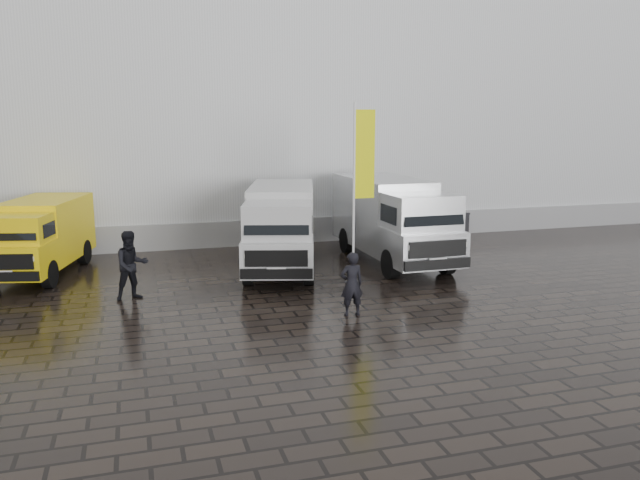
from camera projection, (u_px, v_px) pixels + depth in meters
The scene contains 10 objects.
ground at pixel (350, 296), 17.46m from camera, with size 120.00×120.00×0.00m, color black.
exhibition_hall at pixel (284, 97), 31.95m from camera, with size 44.00×16.00×12.00m, color silver.
hall_plinth at pixel (332, 229), 25.41m from camera, with size 44.00×0.15×1.00m, color gray.
van_yellow at pixel (39, 239), 19.65m from camera, with size 1.96×5.08×2.35m, color yellow, non-canonical shape.
van_white at pixel (281, 229), 20.36m from camera, with size 2.07×6.21×2.69m, color silver, non-canonical shape.
van_silver at pixel (393, 222), 21.39m from camera, with size 2.19×6.57×2.85m, color silver, non-canonical shape.
flagpole at pixel (360, 183), 18.31m from camera, with size 0.88×0.50×5.36m.
wheelie_bin at pixel (460, 224), 26.64m from camera, with size 0.58×0.58×0.97m, color black.
person_front at pixel (352, 284), 15.56m from camera, with size 0.59×0.39×1.63m, color black.
person_tent at pixel (131, 265), 16.99m from camera, with size 0.92×0.72×1.90m, color black.
Camera 1 is at (-5.64, -15.91, 4.82)m, focal length 35.00 mm.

